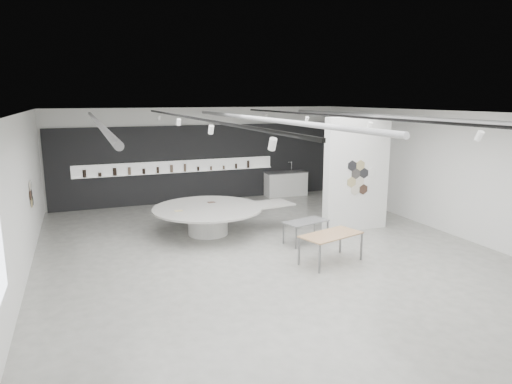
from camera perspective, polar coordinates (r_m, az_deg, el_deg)
name	(u,v)px	position (r m, az deg, el deg)	size (l,w,h in m)	color
room	(264,178)	(12.21, 0.95, 1.75)	(12.02, 14.02, 3.82)	#9C9B93
back_wall_display	(200,164)	(18.82, -7.04, 3.56)	(11.80, 0.27, 3.10)	black
partition_column	(357,174)	(14.80, 12.45, 2.16)	(2.20, 0.38, 3.60)	white
display_island	(210,216)	(14.26, -5.75, -3.05)	(4.68, 3.86, 0.87)	white
sample_table_wood	(331,236)	(11.88, 9.37, -5.47)	(1.79, 1.24, 0.76)	#A87F57
sample_table_stone	(306,223)	(13.40, 6.27, -3.85)	(1.41, 0.94, 0.66)	slate
kitchen_counter	(286,184)	(19.83, 3.74, 1.05)	(1.85, 0.75, 1.45)	white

